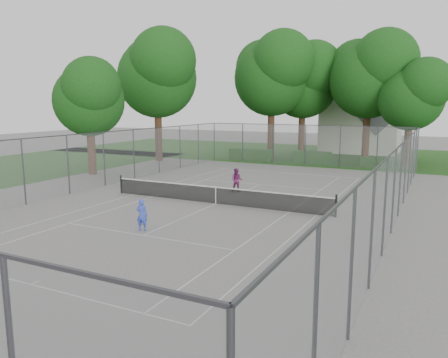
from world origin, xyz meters
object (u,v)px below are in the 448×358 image
at_px(girl_player, 142,215).
at_px(tennis_net, 216,195).
at_px(house, 362,115).
at_px(woman_player, 237,180).

bearing_deg(girl_player, tennis_net, -108.34).
height_order(tennis_net, house, house).
relative_size(house, woman_player, 6.92).
height_order(tennis_net, girl_player, girl_player).
relative_size(tennis_net, house, 1.28).
height_order(house, girl_player, house).
bearing_deg(house, tennis_net, -94.79).
height_order(tennis_net, woman_player, woman_player).
relative_size(tennis_net, woman_player, 8.83).
xyz_separation_m(house, woman_player, (-2.87, -26.76, -3.33)).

